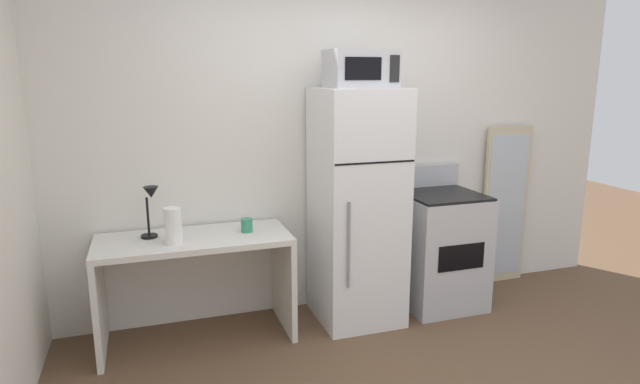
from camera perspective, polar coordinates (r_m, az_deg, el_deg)
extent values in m
cube|color=silver|center=(4.19, 1.78, 5.27)|extent=(5.00, 0.10, 2.60)
cube|color=silver|center=(3.71, -13.45, -5.02)|extent=(1.30, 0.57, 0.04)
cube|color=silver|center=(3.85, -22.70, -11.00)|extent=(0.04, 0.57, 0.71)
cube|color=silver|center=(3.94, -3.90, -9.48)|extent=(0.04, 0.57, 0.71)
cylinder|color=black|center=(3.78, -17.90, -4.54)|extent=(0.11, 0.11, 0.02)
cylinder|color=black|center=(3.74, -18.04, -2.50)|extent=(0.02, 0.02, 0.26)
cone|color=black|center=(3.68, -17.75, -0.03)|extent=(0.10, 0.10, 0.08)
cylinder|color=#338C66|center=(3.75, -7.90, -3.56)|extent=(0.08, 0.08, 0.09)
cylinder|color=white|center=(3.56, -15.53, -3.55)|extent=(0.11, 0.11, 0.24)
cube|color=white|center=(3.93, 4.00, -1.65)|extent=(0.59, 0.62, 1.74)
cube|color=black|center=(3.57, 6.01, 3.15)|extent=(0.58, 0.00, 0.01)
cylinder|color=gray|center=(3.62, 3.13, -5.75)|extent=(0.02, 0.02, 0.61)
cube|color=#B7B7BC|center=(3.79, 4.36, 13.08)|extent=(0.46, 0.34, 0.26)
cube|color=black|center=(3.61, 4.69, 13.11)|extent=(0.26, 0.01, 0.15)
cube|color=black|center=(3.71, 8.05, 13.01)|extent=(0.07, 0.01, 0.18)
cube|color=#B7B7BC|center=(4.37, 12.78, -6.17)|extent=(0.61, 0.60, 0.90)
cube|color=black|center=(4.25, 13.07, -0.28)|extent=(0.58, 0.58, 0.02)
cube|color=#B7B7BC|center=(4.47, 11.28, 1.72)|extent=(0.61, 0.04, 0.18)
cube|color=black|center=(4.12, 14.99, -6.81)|extent=(0.39, 0.01, 0.20)
cube|color=#C6B793|center=(4.95, 19.29, -1.37)|extent=(0.44, 0.03, 1.40)
cube|color=#B2BCC6|center=(4.94, 19.41, -1.41)|extent=(0.39, 0.00, 1.26)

